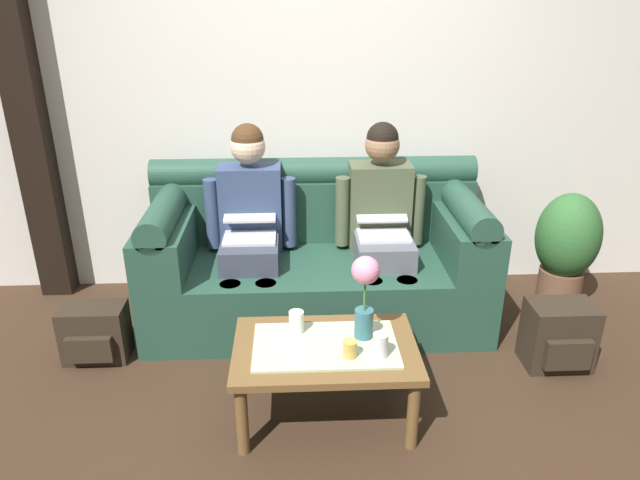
% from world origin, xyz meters
% --- Properties ---
extents(ground_plane, '(14.00, 14.00, 0.00)m').
position_xyz_m(ground_plane, '(0.00, 0.00, 0.00)').
color(ground_plane, '#382619').
extents(back_wall_patterned, '(6.00, 0.12, 2.90)m').
position_xyz_m(back_wall_patterned, '(0.00, 1.70, 1.45)').
color(back_wall_patterned, silver).
rests_on(back_wall_patterned, ground_plane).
extents(timber_pillar, '(0.20, 0.20, 2.90)m').
position_xyz_m(timber_pillar, '(-1.78, 1.58, 1.45)').
color(timber_pillar, black).
rests_on(timber_pillar, ground_plane).
extents(couch, '(2.06, 0.88, 0.96)m').
position_xyz_m(couch, '(-0.00, 1.17, 0.37)').
color(couch, '#234738').
rests_on(couch, ground_plane).
extents(person_left, '(0.56, 0.67, 1.22)m').
position_xyz_m(person_left, '(-0.40, 1.16, 0.66)').
color(person_left, '#383D4C').
rests_on(person_left, ground_plane).
extents(person_right, '(0.56, 0.67, 1.22)m').
position_xyz_m(person_right, '(0.40, 1.17, 0.66)').
color(person_right, '#595B66').
rests_on(person_right, ground_plane).
extents(coffee_table, '(0.87, 0.57, 0.41)m').
position_xyz_m(coffee_table, '(0.00, 0.16, 0.35)').
color(coffee_table, brown).
rests_on(coffee_table, ground_plane).
extents(flower_vase, '(0.13, 0.13, 0.42)m').
position_xyz_m(flower_vase, '(0.19, 0.22, 0.67)').
color(flower_vase, '#336672').
rests_on(flower_vase, coffee_table).
extents(cup_near_left, '(0.07, 0.07, 0.11)m').
position_xyz_m(cup_near_left, '(0.24, 0.06, 0.47)').
color(cup_near_left, silver).
rests_on(cup_near_left, coffee_table).
extents(cup_near_right, '(0.06, 0.06, 0.08)m').
position_xyz_m(cup_near_right, '(0.11, 0.06, 0.45)').
color(cup_near_right, gold).
rests_on(cup_near_right, coffee_table).
extents(cup_far_center, '(0.07, 0.07, 0.11)m').
position_xyz_m(cup_far_center, '(-0.13, 0.28, 0.46)').
color(cup_far_center, white).
rests_on(cup_far_center, coffee_table).
extents(backpack_right, '(0.35, 0.28, 0.37)m').
position_xyz_m(backpack_right, '(1.31, 0.52, 0.18)').
color(backpack_right, '#2D2319').
rests_on(backpack_right, ground_plane).
extents(backpack_left, '(0.35, 0.25, 0.32)m').
position_xyz_m(backpack_left, '(-1.27, 0.71, 0.16)').
color(backpack_left, '#2D2319').
rests_on(backpack_left, ground_plane).
extents(potted_plant, '(0.40, 0.40, 0.78)m').
position_xyz_m(potted_plant, '(1.61, 1.18, 0.43)').
color(potted_plant, brown).
rests_on(potted_plant, ground_plane).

